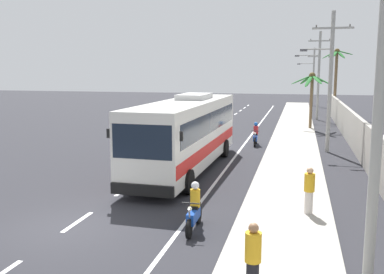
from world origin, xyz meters
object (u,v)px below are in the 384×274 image
(motorcycle_beside_bus, at_px, (256,136))
(pedestrian_near_kerb, at_px, (309,190))
(coach_bus_foreground, at_px, (187,131))
(pedestrian_midwalk, at_px, (253,259))
(utility_pole_far, at_px, (318,73))
(palm_nearest, at_px, (312,86))
(motorcycle_trailing, at_px, (194,211))
(palm_second, at_px, (336,69))
(utility_pole_distant, at_px, (313,75))
(utility_pole_mid, at_px, (329,78))
(utility_pole_nearest, at_px, (380,84))

(motorcycle_beside_bus, distance_m, pedestrian_near_kerb, 14.54)
(coach_bus_foreground, xyz_separation_m, motorcycle_beside_bus, (2.70, 8.10, -1.34))
(pedestrian_near_kerb, height_order, pedestrian_midwalk, pedestrian_midwalk)
(pedestrian_near_kerb, distance_m, pedestrian_midwalk, 6.23)
(utility_pole_far, bearing_deg, palm_nearest, -95.32)
(motorcycle_trailing, bearing_deg, palm_second, 79.34)
(pedestrian_midwalk, xyz_separation_m, utility_pole_far, (2.51, 36.74, 3.71))
(utility_pole_distant, bearing_deg, pedestrian_near_kerb, -91.42)
(motorcycle_beside_bus, distance_m, utility_pole_mid, 6.16)
(motorcycle_beside_bus, bearing_deg, pedestrian_midwalk, -84.47)
(motorcycle_trailing, height_order, utility_pole_distant, utility_pole_distant)
(motorcycle_beside_bus, relative_size, utility_pole_distant, 0.24)
(utility_pole_far, height_order, palm_second, utility_pole_far)
(utility_pole_mid, xyz_separation_m, palm_second, (1.94, 21.12, 0.50))
(utility_pole_nearest, bearing_deg, pedestrian_near_kerb, 103.43)
(motorcycle_trailing, xyz_separation_m, palm_second, (6.78, 36.01, 4.45))
(pedestrian_near_kerb, bearing_deg, coach_bus_foreground, -20.81)
(coach_bus_foreground, distance_m, pedestrian_near_kerb, 8.55)
(motorcycle_trailing, bearing_deg, motorcycle_beside_bus, 88.87)
(coach_bus_foreground, height_order, pedestrian_near_kerb, coach_bus_foreground)
(motorcycle_trailing, xyz_separation_m, pedestrian_midwalk, (2.28, -3.99, 0.40))
(pedestrian_near_kerb, xyz_separation_m, pedestrian_midwalk, (-1.29, -6.10, 0.04))
(palm_nearest, bearing_deg, pedestrian_midwalk, -93.54)
(coach_bus_foreground, distance_m, utility_pole_mid, 10.20)
(utility_pole_far, bearing_deg, pedestrian_midwalk, -93.91)
(palm_nearest, bearing_deg, palm_second, 76.09)
(palm_second, bearing_deg, utility_pole_mid, -95.25)
(motorcycle_beside_bus, xyz_separation_m, pedestrian_midwalk, (1.96, -20.27, 0.40))
(pedestrian_midwalk, relative_size, utility_pole_nearest, 0.19)
(palm_nearest, bearing_deg, utility_pole_far, 84.68)
(motorcycle_beside_bus, height_order, motorcycle_trailing, motorcycle_trailing)
(pedestrian_near_kerb, distance_m, palm_second, 34.30)
(utility_pole_nearest, bearing_deg, pedestrian_midwalk, -158.00)
(motorcycle_beside_bus, height_order, utility_pole_mid, utility_pole_mid)
(motorcycle_beside_bus, bearing_deg, motorcycle_trailing, -91.13)
(motorcycle_beside_bus, bearing_deg, utility_pole_mid, -17.10)
(pedestrian_midwalk, xyz_separation_m, utility_pole_distant, (2.49, 54.61, 3.26))
(motorcycle_trailing, relative_size, utility_pole_nearest, 0.21)
(coach_bus_foreground, height_order, utility_pole_far, utility_pole_far)
(coach_bus_foreground, distance_m, utility_pole_nearest, 13.55)
(utility_pole_distant, bearing_deg, utility_pole_nearest, -89.99)
(motorcycle_beside_bus, xyz_separation_m, utility_pole_mid, (4.52, -1.39, 3.95))
(coach_bus_foreground, relative_size, pedestrian_midwalk, 7.24)
(motorcycle_beside_bus, bearing_deg, utility_pole_nearest, -76.94)
(motorcycle_trailing, relative_size, palm_nearest, 0.40)
(palm_nearest, relative_size, palm_second, 0.67)
(coach_bus_foreground, relative_size, motorcycle_trailing, 6.30)
(utility_pole_far, distance_m, palm_nearest, 7.73)
(coach_bus_foreground, bearing_deg, motorcycle_beside_bus, 71.59)
(motorcycle_beside_bus, distance_m, utility_pole_nearest, 20.20)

